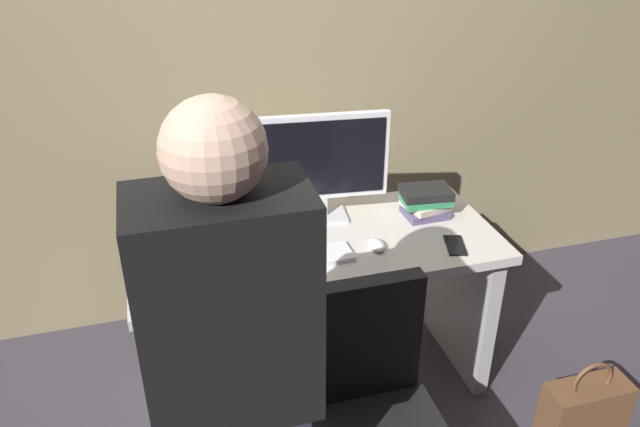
# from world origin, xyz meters

# --- Properties ---
(ground_plane) EXTENTS (9.00, 9.00, 0.00)m
(ground_plane) POSITION_xyz_m (0.00, 0.00, 0.00)
(ground_plane) COLOR #3D3842
(wall_back) EXTENTS (6.40, 0.10, 3.00)m
(wall_back) POSITION_xyz_m (0.00, 0.74, 1.50)
(wall_back) COLOR #8C7F5B
(wall_back) RESTS_ON ground
(desk) EXTENTS (1.45, 0.64, 0.73)m
(desk) POSITION_xyz_m (0.00, 0.00, 0.51)
(desk) COLOR beige
(desk) RESTS_ON ground
(person_at_desk) EXTENTS (0.40, 0.24, 1.64)m
(person_at_desk) POSITION_xyz_m (-0.45, -0.87, 0.84)
(person_at_desk) COLOR #262838
(person_at_desk) RESTS_ON ground
(monitor) EXTENTS (0.54, 0.16, 0.46)m
(monitor) POSITION_xyz_m (0.08, 0.18, 0.99)
(monitor) COLOR silver
(monitor) RESTS_ON desk
(keyboard) EXTENTS (0.43, 0.14, 0.02)m
(keyboard) POSITION_xyz_m (-0.12, -0.13, 0.74)
(keyboard) COLOR white
(keyboard) RESTS_ON desk
(mouse) EXTENTS (0.06, 0.10, 0.03)m
(mouse) POSITION_xyz_m (0.21, -0.12, 0.75)
(mouse) COLOR white
(mouse) RESTS_ON desk
(cup_near_keyboard) EXTENTS (0.07, 0.07, 0.10)m
(cup_near_keyboard) POSITION_xyz_m (-0.41, -0.07, 0.78)
(cup_near_keyboard) COLOR silver
(cup_near_keyboard) RESTS_ON desk
(book_stack) EXTENTS (0.22, 0.19, 0.12)m
(book_stack) POSITION_xyz_m (0.50, 0.08, 0.80)
(book_stack) COLOR #594C72
(book_stack) RESTS_ON desk
(cell_phone) EXTENTS (0.11, 0.16, 0.01)m
(cell_phone) POSITION_xyz_m (0.51, -0.19, 0.74)
(cell_phone) COLOR black
(cell_phone) RESTS_ON desk
(handbag) EXTENTS (0.34, 0.14, 0.38)m
(handbag) POSITION_xyz_m (0.94, -0.59, 0.14)
(handbag) COLOR brown
(handbag) RESTS_ON ground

